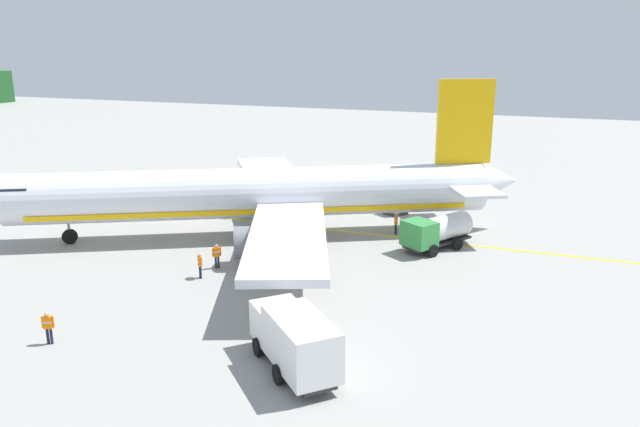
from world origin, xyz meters
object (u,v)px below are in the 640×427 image
(airliner_foreground, at_px, (260,194))
(cargo_container_near, at_px, (396,205))
(crew_marshaller, at_px, (200,263))
(crew_loader_right, at_px, (217,254))
(crew_supervisor, at_px, (396,222))
(service_truck_fuel, at_px, (436,231))
(service_truck_baggage, at_px, (294,338))
(crew_loader_left, at_px, (48,325))

(airliner_foreground, height_order, cargo_container_near, airliner_foreground)
(crew_marshaller, xyz_separation_m, crew_loader_right, (1.96, -0.10, -0.01))
(airliner_foreground, xyz_separation_m, crew_supervisor, (4.29, -9.67, -2.43))
(airliner_foreground, xyz_separation_m, crew_marshaller, (-9.32, -0.25, -2.40))
(service_truck_fuel, bearing_deg, crew_marshaller, 130.43)
(crew_supervisor, bearing_deg, crew_loader_right, 141.33)
(cargo_container_near, xyz_separation_m, crew_marshaller, (-19.32, 7.96, 0.12))
(airliner_foreground, relative_size, service_truck_baggage, 6.50)
(service_truck_fuel, distance_m, crew_loader_right, 15.84)
(cargo_container_near, height_order, crew_loader_right, cargo_container_near)
(crew_loader_right, bearing_deg, service_truck_fuel, -54.76)
(cargo_container_near, relative_size, crew_loader_right, 1.35)
(crew_loader_left, distance_m, crew_supervisor, 26.76)
(service_truck_fuel, relative_size, crew_loader_right, 3.48)
(airliner_foreground, bearing_deg, crew_marshaller, -178.44)
(crew_loader_right, bearing_deg, crew_marshaller, 177.13)
(crew_marshaller, distance_m, crew_loader_right, 1.97)
(cargo_container_near, bearing_deg, crew_supervisor, -165.79)
(crew_loader_left, xyz_separation_m, crew_loader_right, (12.40, -2.42, -0.04))
(service_truck_fuel, distance_m, crew_supervisor, 4.42)
(airliner_foreground, xyz_separation_m, crew_loader_left, (-19.76, 2.07, -2.38))
(crew_loader_right, bearing_deg, airliner_foreground, 2.74)
(service_truck_fuel, xyz_separation_m, cargo_container_near, (8.22, 5.07, -0.53))
(service_truck_fuel, xyz_separation_m, crew_loader_left, (-21.54, 15.35, -0.38))
(service_truck_fuel, height_order, crew_supervisor, service_truck_fuel)
(service_truck_baggage, distance_m, crew_marshaller, 13.21)
(service_truck_baggage, xyz_separation_m, crew_supervisor, (22.07, 0.71, -0.63))
(cargo_container_near, bearing_deg, crew_loader_right, 155.63)
(cargo_container_near, bearing_deg, crew_loader_left, 160.93)
(airliner_foreground, distance_m, crew_marshaller, 9.63)
(cargo_container_near, xyz_separation_m, crew_supervisor, (-5.72, -1.45, 0.10))
(service_truck_baggage, distance_m, crew_loader_left, 12.62)
(airliner_foreground, bearing_deg, crew_supervisor, -66.09)
(crew_marshaller, xyz_separation_m, crew_loader_left, (-10.44, 2.33, 0.03))
(crew_marshaller, height_order, crew_supervisor, crew_marshaller)
(airliner_foreground, relative_size, service_truck_fuel, 6.62)
(airliner_foreground, xyz_separation_m, crew_loader_right, (-7.35, -0.35, -2.41))
(service_truck_fuel, bearing_deg, airliner_foreground, 97.65)
(service_truck_fuel, bearing_deg, cargo_container_near, 31.64)
(service_truck_fuel, relative_size, crew_marshaller, 3.46)
(service_truck_baggage, xyz_separation_m, crew_marshaller, (8.46, 10.12, -0.61))
(service_truck_baggage, xyz_separation_m, crew_loader_right, (10.43, 10.02, -0.62))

